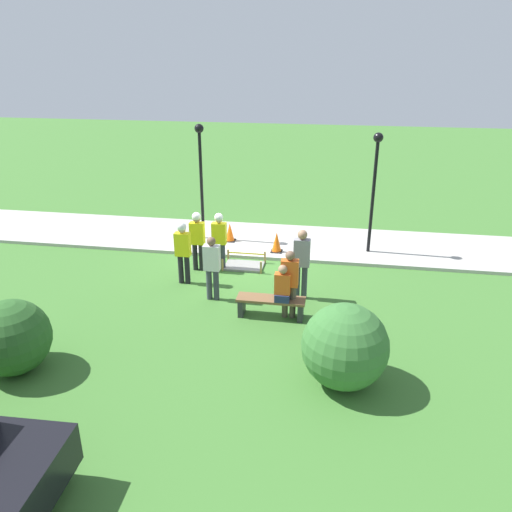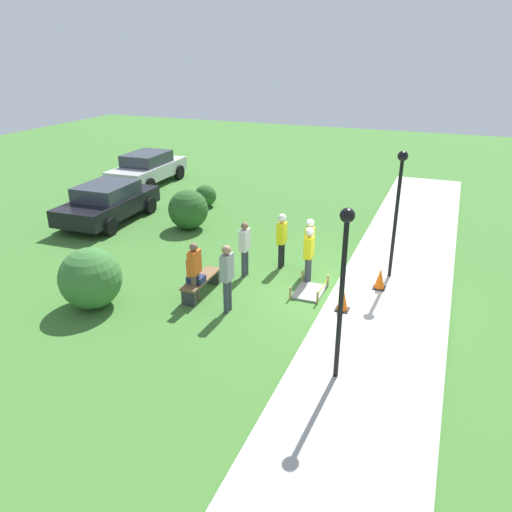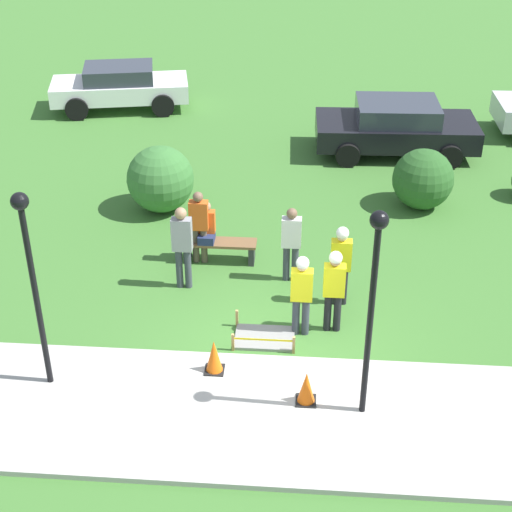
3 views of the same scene
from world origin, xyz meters
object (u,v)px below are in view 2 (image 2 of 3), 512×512
at_px(worker_trainee, 309,251).
at_px(parked_car_black, 108,202).
at_px(traffic_cone_near_patch, 343,299).
at_px(bystander_in_gray_shirt, 245,246).
at_px(park_bench, 201,283).
at_px(worker_supervisor, 309,242).
at_px(bystander_in_orange_shirt, 195,269).
at_px(lamppost_far, 343,270).
at_px(traffic_cone_far_patch, 380,279).
at_px(bystander_in_white_shirt, 227,274).
at_px(worker_assistant, 282,236).
at_px(parked_car_silver, 148,168).
at_px(person_seated_on_bench, 194,270).
at_px(lamppost_near, 398,196).

bearing_deg(worker_trainee, parked_car_black, 74.67).
xyz_separation_m(traffic_cone_near_patch, bystander_in_gray_shirt, (1.20, 3.20, 0.53)).
distance_m(park_bench, worker_supervisor, 3.43).
relative_size(park_bench, bystander_in_orange_shirt, 0.96).
bearing_deg(lamppost_far, traffic_cone_far_patch, -2.48).
bearing_deg(bystander_in_white_shirt, traffic_cone_far_patch, -53.36).
height_order(worker_trainee, bystander_in_gray_shirt, worker_trainee).
bearing_deg(worker_trainee, worker_assistant, 55.64).
bearing_deg(lamppost_far, parked_car_silver, 45.68).
height_order(person_seated_on_bench, worker_supervisor, worker_supervisor).
xyz_separation_m(worker_trainee, bystander_in_orange_shirt, (-2.23, 2.45, -0.04)).
relative_size(worker_assistant, lamppost_near, 0.47).
height_order(traffic_cone_far_patch, lamppost_far, lamppost_far).
xyz_separation_m(worker_supervisor, bystander_in_white_shirt, (-3.01, 1.27, 0.03)).
bearing_deg(person_seated_on_bench, worker_trainee, -50.80).
relative_size(worker_supervisor, parked_car_black, 0.38).
distance_m(person_seated_on_bench, parked_car_black, 7.62).
xyz_separation_m(lamppost_near, parked_car_silver, (6.69, 12.60, -1.70)).
bearing_deg(worker_supervisor, lamppost_near, -78.41).
height_order(traffic_cone_far_patch, bystander_in_orange_shirt, bystander_in_orange_shirt).
xyz_separation_m(bystander_in_gray_shirt, parked_car_silver, (8.01, 8.57, -0.12)).
distance_m(traffic_cone_far_patch, worker_assistant, 3.20).
bearing_deg(bystander_in_white_shirt, worker_assistant, -6.60).
relative_size(worker_assistant, bystander_in_orange_shirt, 1.03).
distance_m(worker_trainee, bystander_in_gray_shirt, 1.88).
bearing_deg(parked_car_black, bystander_in_gray_shirt, -113.18).
relative_size(bystander_in_orange_shirt, bystander_in_white_shirt, 0.92).
height_order(traffic_cone_far_patch, worker_assistant, worker_assistant).
xyz_separation_m(lamppost_far, parked_car_silver, (11.98, 12.26, -1.66)).
relative_size(worker_supervisor, lamppost_near, 0.47).
bearing_deg(worker_trainee, traffic_cone_near_patch, -137.41).
xyz_separation_m(worker_supervisor, worker_trainee, (-0.59, -0.16, -0.03)).
bearing_deg(parked_car_black, traffic_cone_far_patch, -103.86).
bearing_deg(traffic_cone_near_patch, lamppost_near, -18.14).
height_order(bystander_in_gray_shirt, bystander_in_white_shirt, bystander_in_white_shirt).
bearing_deg(park_bench, lamppost_far, -119.06).
bearing_deg(park_bench, bystander_in_gray_shirt, -22.47).
distance_m(person_seated_on_bench, bystander_in_orange_shirt, 0.21).
distance_m(bystander_in_gray_shirt, lamppost_near, 4.53).
height_order(bystander_in_orange_shirt, lamppost_far, lamppost_far).
bearing_deg(worker_trainee, traffic_cone_far_patch, -85.84).
bearing_deg(bystander_in_white_shirt, person_seated_on_bench, 73.55).
bearing_deg(parked_car_black, bystander_in_white_shirt, -125.46).
height_order(traffic_cone_far_patch, park_bench, traffic_cone_far_patch).
xyz_separation_m(bystander_in_orange_shirt, lamppost_near, (3.29, -4.62, 1.58)).
bearing_deg(traffic_cone_far_patch, lamppost_near, -9.04).
bearing_deg(parked_car_silver, bystander_in_gray_shirt, -134.46).
height_order(person_seated_on_bench, lamppost_near, lamppost_near).
relative_size(traffic_cone_far_patch, person_seated_on_bench, 0.67).
bearing_deg(park_bench, lamppost_near, -58.34).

